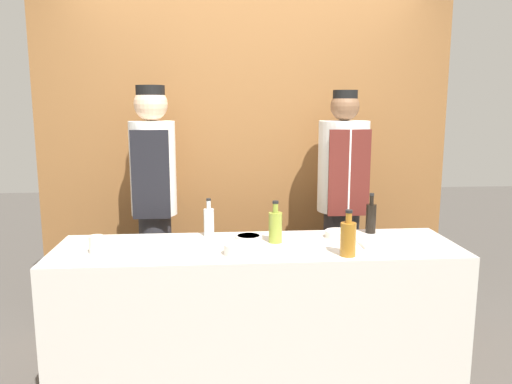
{
  "coord_description": "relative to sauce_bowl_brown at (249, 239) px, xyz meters",
  "views": [
    {
      "loc": [
        -0.23,
        -2.65,
        1.66
      ],
      "look_at": [
        0.0,
        0.12,
        1.17
      ],
      "focal_mm": 35.0,
      "sensor_mm": 36.0,
      "label": 1
    }
  ],
  "objects": [
    {
      "name": "bottle_clear",
      "position": [
        -0.22,
        0.2,
        0.06
      ],
      "size": [
        0.06,
        0.06,
        0.23
      ],
      "color": "silver",
      "rests_on": "counter"
    },
    {
      "name": "sauce_bowl_red",
      "position": [
        -0.06,
        -0.19,
        0.0
      ],
      "size": [
        0.15,
        0.15,
        0.06
      ],
      "color": "silver",
      "rests_on": "counter"
    },
    {
      "name": "chef_left",
      "position": [
        -0.59,
        0.62,
        0.08
      ],
      "size": [
        0.3,
        0.3,
        1.78
      ],
      "color": "#28282D",
      "rests_on": "ground_plane"
    },
    {
      "name": "chef_right",
      "position": [
        0.69,
        0.62,
        0.04
      ],
      "size": [
        0.34,
        0.34,
        1.75
      ],
      "color": "#28282D",
      "rests_on": "ground_plane"
    },
    {
      "name": "sauce_bowl_brown",
      "position": [
        0.0,
        0.0,
        0.0
      ],
      "size": [
        0.15,
        0.15,
        0.05
      ],
      "color": "silver",
      "rests_on": "counter"
    },
    {
      "name": "counter",
      "position": [
        0.05,
        -0.03,
        -0.47
      ],
      "size": [
        2.22,
        0.62,
        0.89
      ],
      "color": "beige",
      "rests_on": "ground_plane"
    },
    {
      "name": "cup_cream",
      "position": [
        -0.81,
        -0.1,
        0.02
      ],
      "size": [
        0.08,
        0.08,
        0.09
      ],
      "color": "silver",
      "rests_on": "counter"
    },
    {
      "name": "cutting_board",
      "position": [
        0.76,
        -0.06,
        -0.02
      ],
      "size": [
        0.29,
        0.2,
        0.02
      ],
      "color": "white",
      "rests_on": "counter"
    },
    {
      "name": "bottle_oil",
      "position": [
        0.15,
        0.03,
        0.07
      ],
      "size": [
        0.08,
        0.08,
        0.24
      ],
      "color": "olive",
      "rests_on": "counter"
    },
    {
      "name": "bottle_soy",
      "position": [
        0.76,
        0.19,
        0.07
      ],
      "size": [
        0.06,
        0.06,
        0.24
      ],
      "color": "black",
      "rests_on": "counter"
    },
    {
      "name": "cabinet_wall",
      "position": [
        0.05,
        1.04,
        0.28
      ],
      "size": [
        2.99,
        0.18,
        2.4
      ],
      "color": "brown",
      "rests_on": "ground_plane"
    },
    {
      "name": "bottle_amber",
      "position": [
        0.5,
        -0.26,
        0.07
      ],
      "size": [
        0.08,
        0.08,
        0.24
      ],
      "color": "#9E661E",
      "rests_on": "counter"
    },
    {
      "name": "sauce_bowl_green",
      "position": [
        0.54,
        0.1,
        -0.01
      ],
      "size": [
        0.16,
        0.16,
        0.04
      ],
      "color": "silver",
      "rests_on": "counter"
    }
  ]
}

